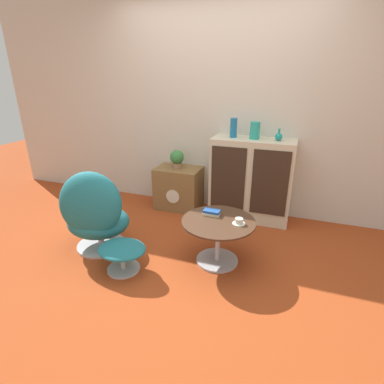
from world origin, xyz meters
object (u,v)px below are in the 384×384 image
(vase_inner_left, at_px, (255,130))
(vase_inner_right, at_px, (279,137))
(sideboard, at_px, (251,180))
(egg_chair, at_px, (95,214))
(ottoman, at_px, (122,251))
(potted_plant, at_px, (177,158))
(vase_leftmost, at_px, (234,128))
(teacup, at_px, (239,222))
(book_stack, at_px, (212,212))
(tv_console, at_px, (179,188))
(coffee_table, at_px, (218,233))

(vase_inner_left, bearing_deg, vase_inner_right, 0.00)
(sideboard, xyz_separation_m, egg_chair, (-1.31, -1.24, -0.10))
(ottoman, height_order, potted_plant, potted_plant)
(vase_leftmost, bearing_deg, sideboard, -0.92)
(teacup, xyz_separation_m, book_stack, (-0.28, 0.09, 0.00))
(tv_console, distance_m, coffee_table, 1.31)
(vase_inner_right, bearing_deg, tv_console, -179.44)
(sideboard, bearing_deg, tv_console, -179.52)
(vase_inner_left, distance_m, book_stack, 1.15)
(sideboard, bearing_deg, book_stack, -102.50)
(egg_chair, height_order, ottoman, egg_chair)
(ottoman, xyz_separation_m, vase_inner_left, (0.89, 1.46, 0.88))
(sideboard, height_order, book_stack, sideboard)
(egg_chair, xyz_separation_m, vase_inner_right, (1.57, 1.25, 0.63))
(ottoman, xyz_separation_m, coffee_table, (0.77, 0.42, 0.11))
(egg_chair, bearing_deg, coffee_table, 9.68)
(teacup, bearing_deg, vase_inner_left, 93.71)
(tv_console, relative_size, book_stack, 3.61)
(vase_inner_left, bearing_deg, egg_chair, -136.45)
(tv_console, bearing_deg, coffee_table, -51.76)
(ottoman, height_order, vase_inner_right, vase_inner_right)
(vase_leftmost, xyz_separation_m, book_stack, (0.03, -0.95, -0.64))
(teacup, bearing_deg, tv_console, 134.10)
(tv_console, distance_m, vase_leftmost, 1.07)
(book_stack, bearing_deg, vase_leftmost, 91.98)
(egg_chair, xyz_separation_m, vase_leftmost, (1.07, 1.25, 0.70))
(potted_plant, distance_m, book_stack, 1.21)
(egg_chair, bearing_deg, ottoman, -27.16)
(vase_leftmost, distance_m, teacup, 1.26)
(vase_leftmost, height_order, potted_plant, vase_leftmost)
(vase_inner_right, distance_m, teacup, 1.20)
(egg_chair, relative_size, ottoman, 1.95)
(vase_inner_right, height_order, potted_plant, vase_inner_right)
(teacup, bearing_deg, sideboard, 93.84)
(vase_leftmost, xyz_separation_m, potted_plant, (-0.70, -0.01, -0.42))
(ottoman, relative_size, vase_inner_right, 3.35)
(book_stack, bearing_deg, vase_inner_left, 77.42)
(sideboard, xyz_separation_m, vase_inner_left, (0.00, 0.00, 0.59))
(tv_console, relative_size, potted_plant, 2.46)
(vase_inner_left, relative_size, teacup, 1.67)
(tv_console, relative_size, egg_chair, 0.67)
(sideboard, xyz_separation_m, coffee_table, (-0.12, -1.04, -0.19))
(egg_chair, height_order, teacup, egg_chair)
(sideboard, bearing_deg, teacup, -86.16)
(sideboard, distance_m, tv_console, 0.95)
(vase_leftmost, bearing_deg, vase_inner_right, 0.00)
(tv_console, height_order, vase_inner_left, vase_inner_left)
(egg_chair, height_order, vase_inner_left, vase_inner_left)
(vase_inner_left, height_order, potted_plant, vase_inner_left)
(vase_leftmost, bearing_deg, coffee_table, -83.11)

